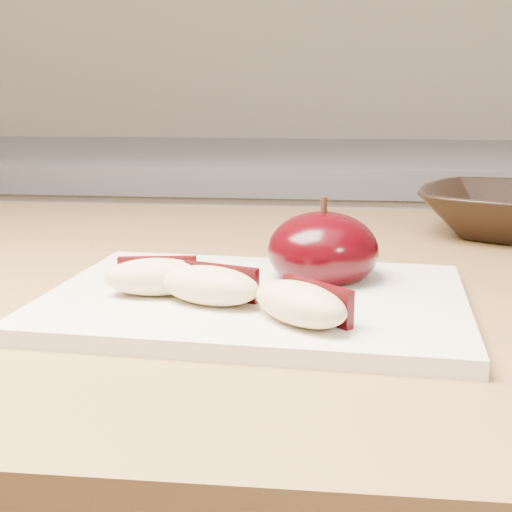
# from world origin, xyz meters

# --- Properties ---
(back_cabinet) EXTENTS (2.40, 0.62, 0.94)m
(back_cabinet) POSITION_xyz_m (0.00, 1.20, 0.47)
(back_cabinet) COLOR silver
(back_cabinet) RESTS_ON ground
(cutting_board) EXTENTS (0.29, 0.22, 0.01)m
(cutting_board) POSITION_xyz_m (0.09, 0.40, 0.91)
(cutting_board) COLOR silver
(cutting_board) RESTS_ON island_counter
(apple_half) EXTENTS (0.10, 0.10, 0.07)m
(apple_half) POSITION_xyz_m (0.13, 0.44, 0.93)
(apple_half) COLOR black
(apple_half) RESTS_ON cutting_board
(apple_wedge_a) EXTENTS (0.07, 0.04, 0.02)m
(apple_wedge_a) POSITION_xyz_m (0.03, 0.39, 0.92)
(apple_wedge_a) COLOR #D4BF86
(apple_wedge_a) RESTS_ON cutting_board
(apple_wedge_b) EXTENTS (0.07, 0.05, 0.02)m
(apple_wedge_b) POSITION_xyz_m (0.07, 0.37, 0.92)
(apple_wedge_b) COLOR #D4BF86
(apple_wedge_b) RESTS_ON cutting_board
(apple_wedge_c) EXTENTS (0.07, 0.07, 0.02)m
(apple_wedge_c) POSITION_xyz_m (0.13, 0.34, 0.92)
(apple_wedge_c) COLOR #D4BF86
(apple_wedge_c) RESTS_ON cutting_board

